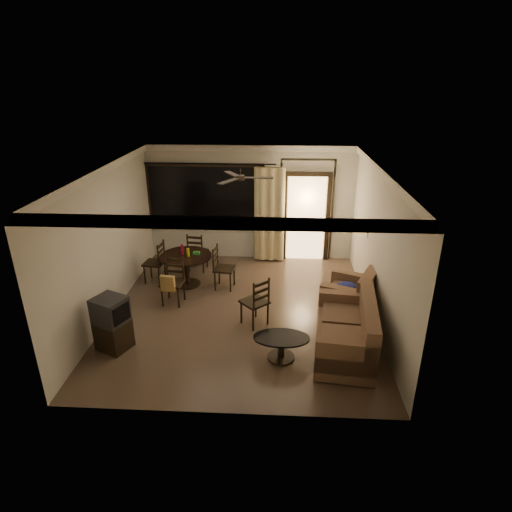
# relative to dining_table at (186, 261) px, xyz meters

# --- Properties ---
(ground) EXTENTS (5.50, 5.50, 0.00)m
(ground) POSITION_rel_dining_table_xyz_m (1.30, -1.12, -0.55)
(ground) COLOR #7F6651
(ground) RESTS_ON ground
(room_shell) EXTENTS (5.50, 6.70, 5.50)m
(room_shell) POSITION_rel_dining_table_xyz_m (1.89, 0.65, 1.28)
(room_shell) COLOR beige
(room_shell) RESTS_ON ground
(dining_table) EXTENTS (1.12, 1.12, 0.92)m
(dining_table) POSITION_rel_dining_table_xyz_m (0.00, 0.00, 0.00)
(dining_table) COLOR black
(dining_table) RESTS_ON ground
(dining_chair_west) EXTENTS (0.47, 0.47, 0.95)m
(dining_chair_west) POSITION_rel_dining_table_xyz_m (-0.74, 0.11, -0.27)
(dining_chair_west) COLOR black
(dining_chair_west) RESTS_ON ground
(dining_chair_east) EXTENTS (0.47, 0.47, 0.95)m
(dining_chair_east) POSITION_rel_dining_table_xyz_m (0.83, -0.11, -0.27)
(dining_chair_east) COLOR black
(dining_chair_east) RESTS_ON ground
(dining_chair_south) EXTENTS (0.47, 0.52, 0.95)m
(dining_chair_south) POSITION_rel_dining_table_xyz_m (-0.11, -0.85, -0.25)
(dining_chair_south) COLOR black
(dining_chair_south) RESTS_ON ground
(dining_chair_north) EXTENTS (0.47, 0.47, 0.95)m
(dining_chair_north) POSITION_rel_dining_table_xyz_m (0.10, 0.78, -0.27)
(dining_chair_north) COLOR black
(dining_chair_north) RESTS_ON ground
(tv_cabinet) EXTENTS (0.63, 0.61, 0.95)m
(tv_cabinet) POSITION_rel_dining_table_xyz_m (-0.75, -2.44, -0.08)
(tv_cabinet) COLOR black
(tv_cabinet) RESTS_ON ground
(sofa) EXTENTS (1.11, 1.82, 0.92)m
(sofa) POSITION_rel_dining_table_xyz_m (3.17, -2.37, -0.18)
(sofa) COLOR #42291F
(sofa) RESTS_ON ground
(armchair) EXTENTS (1.18, 1.18, 0.90)m
(armchair) POSITION_rel_dining_table_xyz_m (3.40, -1.10, -0.18)
(armchair) COLOR #42291F
(armchair) RESTS_ON ground
(coffee_table) EXTENTS (0.91, 0.55, 0.40)m
(coffee_table) POSITION_rel_dining_table_xyz_m (2.06, -2.57, -0.29)
(coffee_table) COLOR black
(coffee_table) RESTS_ON ground
(side_chair) EXTENTS (0.61, 0.61, 0.97)m
(side_chair) POSITION_rel_dining_table_xyz_m (1.58, -1.56, -0.26)
(side_chair) COLOR black
(side_chair) RESTS_ON ground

